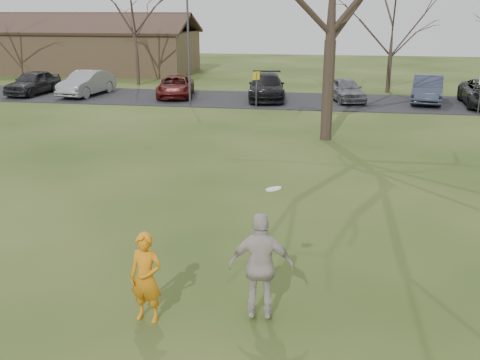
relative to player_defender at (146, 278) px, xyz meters
name	(u,v)px	position (x,y,z in m)	size (l,w,h in m)	color
ground	(204,326)	(1.07, -0.05, -0.85)	(120.00, 120.00, 0.00)	#1E380F
parking_strip	(295,101)	(1.07, 24.95, -0.83)	(62.00, 6.50, 0.04)	black
player_defender	(146,278)	(0.00, 0.00, 0.00)	(0.62, 0.41, 1.70)	orange
car_0	(33,82)	(-16.12, 24.68, -0.04)	(1.81, 4.51, 1.54)	#262629
car_1	(87,83)	(-12.42, 24.82, -0.02)	(1.67, 4.78, 1.58)	gray
car_2	(176,87)	(-6.54, 25.11, -0.16)	(2.17, 4.70, 1.31)	#531513
car_3	(267,87)	(-0.70, 25.09, -0.04)	(2.17, 5.33, 1.55)	black
car_4	(345,90)	(4.12, 25.19, -0.12)	(1.65, 4.09, 1.39)	slate
car_5	(428,89)	(8.98, 25.50, -0.02)	(1.68, 4.83, 1.59)	#303849
catching_play	(261,266)	(2.05, 0.31, 0.25)	(1.21, 0.58, 2.50)	#BCADA8
building	(80,50)	(-18.93, 37.95, 1.08)	(20.60, 8.50, 5.14)	#8C6D4C
lamp_post	(188,36)	(-4.93, 22.45, 3.12)	(0.34, 0.34, 6.27)	#47474C
sign_yellow	(256,83)	(-0.93, 21.95, 0.60)	(0.35, 0.35, 2.08)	#47474C
small_tree_row	(367,33)	(5.45, 30.01, 3.04)	(55.00, 5.90, 8.50)	#352821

